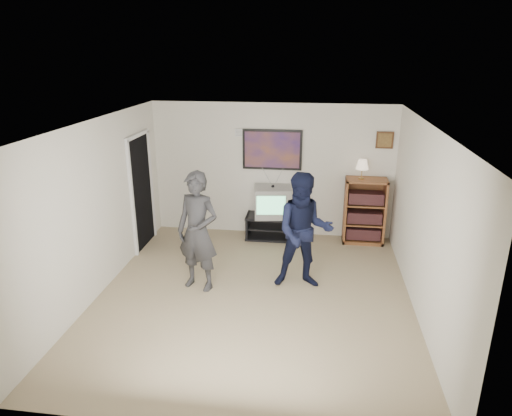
% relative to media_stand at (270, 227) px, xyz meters
% --- Properties ---
extents(room_shell, '(4.51, 5.00, 2.51)m').
position_rel_media_stand_xyz_m(room_shell, '(0.00, -1.88, 1.03)').
color(room_shell, '#816651').
rests_on(room_shell, ground).
extents(media_stand, '(0.90, 0.51, 0.45)m').
position_rel_media_stand_xyz_m(media_stand, '(0.00, 0.00, 0.00)').
color(media_stand, black).
rests_on(media_stand, room_shell).
extents(crt_television, '(0.73, 0.65, 0.56)m').
position_rel_media_stand_xyz_m(crt_television, '(0.05, 0.00, 0.50)').
color(crt_television, gray).
rests_on(crt_television, media_stand).
extents(bookshelf, '(0.74, 0.42, 1.21)m').
position_rel_media_stand_xyz_m(bookshelf, '(1.73, 0.05, 0.38)').
color(bookshelf, brown).
rests_on(bookshelf, room_shell).
extents(table_lamp, '(0.22, 0.22, 0.35)m').
position_rel_media_stand_xyz_m(table_lamp, '(1.63, 0.04, 1.16)').
color(table_lamp, beige).
rests_on(table_lamp, bookshelf).
extents(person_tall, '(0.75, 0.60, 1.79)m').
position_rel_media_stand_xyz_m(person_tall, '(-0.84, -2.03, 0.67)').
color(person_tall, '#2A2A2C').
rests_on(person_tall, room_shell).
extents(person_short, '(0.93, 0.76, 1.76)m').
position_rel_media_stand_xyz_m(person_short, '(0.69, -1.78, 0.66)').
color(person_short, black).
rests_on(person_short, room_shell).
extents(controller_left, '(0.07, 0.12, 0.03)m').
position_rel_media_stand_xyz_m(controller_left, '(-0.85, -1.82, 0.94)').
color(controller_left, white).
rests_on(controller_left, person_tall).
extents(controller_right, '(0.06, 0.14, 0.04)m').
position_rel_media_stand_xyz_m(controller_right, '(0.66, -1.52, 0.74)').
color(controller_right, white).
rests_on(controller_right, person_short).
extents(poster, '(1.10, 0.03, 0.75)m').
position_rel_media_stand_xyz_m(poster, '(0.00, 0.25, 1.43)').
color(poster, black).
rests_on(poster, room_shell).
extents(air_vent, '(0.28, 0.02, 0.14)m').
position_rel_media_stand_xyz_m(air_vent, '(-0.55, 0.25, 1.73)').
color(air_vent, white).
rests_on(air_vent, room_shell).
extents(small_picture, '(0.30, 0.03, 0.30)m').
position_rel_media_stand_xyz_m(small_picture, '(2.00, 0.25, 1.66)').
color(small_picture, '#493217').
rests_on(small_picture, room_shell).
extents(doorway, '(0.03, 0.85, 2.00)m').
position_rel_media_stand_xyz_m(doorway, '(-2.23, -0.63, 0.78)').
color(doorway, black).
rests_on(doorway, room_shell).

